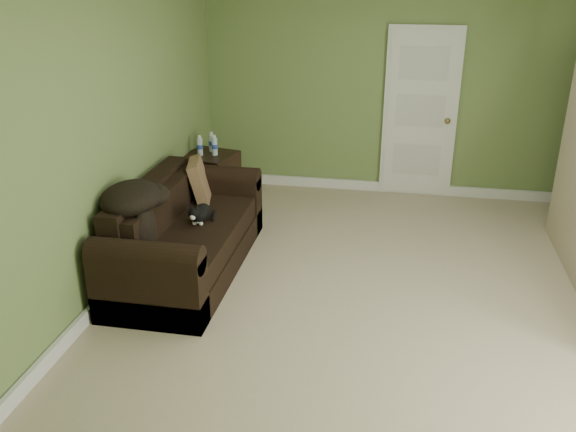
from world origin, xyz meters
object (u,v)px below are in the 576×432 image
at_px(cat, 200,214).
at_px(banana, 178,252).
at_px(sofa, 183,238).
at_px(side_table, 211,180).

relative_size(cat, banana, 2.67).
distance_m(cat, banana, 0.69).
bearing_deg(cat, banana, -83.88).
bearing_deg(sofa, side_table, 98.26).
relative_size(sofa, banana, 12.74).
bearing_deg(side_table, sofa, -81.74).
bearing_deg(banana, side_table, 94.95).
bearing_deg(sofa, banana, -73.68).
xyz_separation_m(side_table, banana, (0.40, -2.17, 0.15)).
distance_m(sofa, cat, 0.28).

